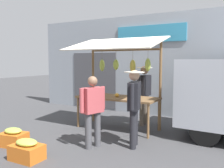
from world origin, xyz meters
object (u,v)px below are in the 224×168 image
market_stall (118,72)px  produce_crate_side (27,150)px  shopper_with_shopping_bag (134,102)px  vendor_with_sunhat (144,90)px  produce_crate_near (13,138)px  shopper_with_ponytail (93,107)px

market_stall → produce_crate_side: 3.09m
shopper_with_shopping_bag → vendor_with_sunhat: bearing=-0.7°
market_stall → shopper_with_shopping_bag: market_stall is taller
vendor_with_sunhat → produce_crate_near: size_ratio=2.79×
produce_crate_side → shopper_with_ponytail: bearing=-120.8°
shopper_with_shopping_bag → produce_crate_near: size_ratio=2.71×
market_stall → shopper_with_ponytail: (-0.25, 1.58, -0.66)m
market_stall → shopper_with_ponytail: 1.73m
vendor_with_sunhat → shopper_with_ponytail: (0.23, 2.29, -0.14)m
market_stall → shopper_with_ponytail: bearing=98.9°
market_stall → shopper_with_shopping_bag: 1.59m
shopper_with_shopping_bag → produce_crate_side: 2.32m
shopper_with_ponytail → shopper_with_shopping_bag: shopper_with_shopping_bag is taller
produce_crate_side → vendor_with_sunhat: bearing=-105.1°
shopper_with_ponytail → vendor_with_sunhat: bearing=10.5°
shopper_with_shopping_bag → produce_crate_side: bearing=122.2°
market_stall → vendor_with_sunhat: 1.01m
shopper_with_shopping_bag → produce_crate_near: bearing=102.1°
vendor_with_sunhat → shopper_with_shopping_bag: vendor_with_sunhat is taller
vendor_with_sunhat → produce_crate_near: bearing=-28.2°
shopper_with_ponytail → produce_crate_near: 1.88m
shopper_with_ponytail → produce_crate_near: size_ratio=2.51×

